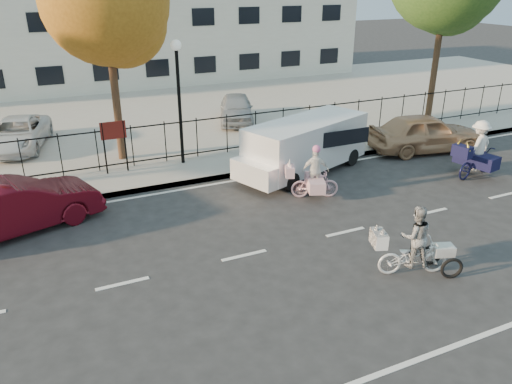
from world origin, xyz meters
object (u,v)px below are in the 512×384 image
unicorn_bike (314,178)px  gold_sedan (425,133)px  lamppost (178,81)px  red_sedan (16,206)px  bull_bike (477,155)px  white_van (304,144)px  zebra_trike (414,248)px  lot_car_b (17,134)px  lot_car_d (236,108)px

unicorn_bike → gold_sedan: size_ratio=0.39×
lamppost → red_sedan: lamppost is taller
bull_bike → gold_sedan: bull_bike is taller
white_van → gold_sedan: 5.50m
zebra_trike → gold_sedan: zebra_trike is taller
red_sedan → lot_car_b: (0.14, 7.30, 0.01)m
unicorn_bike → bull_bike: size_ratio=0.79×
unicorn_bike → lot_car_b: bearing=65.0°
lamppost → white_van: bearing=-31.7°
white_van → lot_car_b: (-9.12, 6.60, -0.29)m
lamppost → lot_car_d: 6.34m
lot_car_b → lot_car_d: 9.33m
lot_car_b → bull_bike: bearing=-19.3°
bull_bike → red_sedan: bearing=69.1°
lamppost → lot_car_b: bearing=141.4°
zebra_trike → bull_bike: (6.15, 3.99, 0.13)m
bull_bike → gold_sedan: bearing=-18.7°
zebra_trike → lamppost: bearing=36.2°
zebra_trike → red_sedan: bearing=73.0°
zebra_trike → lot_car_b: zebra_trike is taller
zebra_trike → lot_car_b: bearing=50.7°
lot_car_b → gold_sedan: bearing=-10.2°
lot_car_d → zebra_trike: bearing=-73.8°
zebra_trike → white_van: size_ratio=0.35×
lot_car_d → red_sedan: bearing=-120.8°
zebra_trike → white_van: 6.92m
lamppost → white_van: lamppost is taller
red_sedan → lot_car_d: (9.47, 7.39, 0.05)m
white_van → red_sedan: bearing=163.7°
white_van → lamppost: bearing=127.6°
zebra_trike → lot_car_b: size_ratio=0.47×
white_van → gold_sedan: size_ratio=1.28×
zebra_trike → red_sedan: 10.32m
red_sedan → lot_car_b: size_ratio=1.05×
gold_sedan → unicorn_bike: bearing=119.5°
bull_bike → lot_car_d: (-4.97, 9.54, -0.01)m
gold_sedan → lot_car_d: bearing=49.3°
lot_car_d → white_van: bearing=-70.6°
zebra_trike → unicorn_bike: size_ratio=1.14×
lamppost → gold_sedan: size_ratio=0.97×
bull_bike → lot_car_d: size_ratio=0.59×
lamppost → lot_car_b: 7.30m
lamppost → gold_sedan: (9.22, -2.30, -2.35)m
red_sedan → lot_car_b: bearing=-18.5°
zebra_trike → unicorn_bike: unicorn_bike is taller
unicorn_bike → bull_bike: bull_bike is taller
lamppost → zebra_trike: (2.75, -9.14, -2.45)m
zebra_trike → unicorn_bike: 4.73m
lamppost → lot_car_d: lamppost is taller
lot_car_b → zebra_trike: bearing=-44.6°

